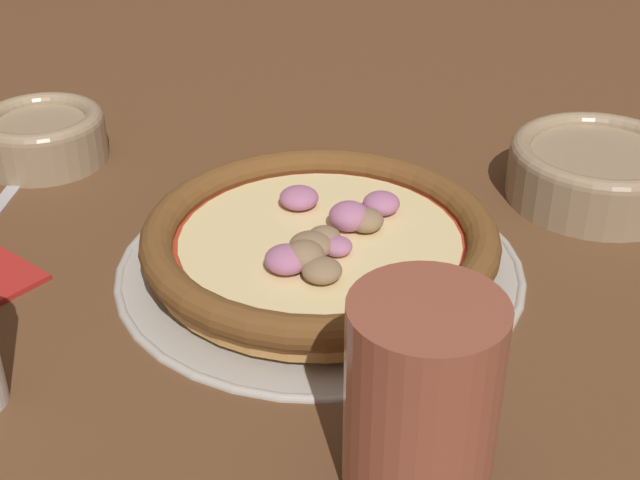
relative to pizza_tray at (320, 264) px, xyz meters
The scene contains 6 objects.
ground_plane 0.00m from the pizza_tray, ahead, with size 3.00×3.00×0.00m, color brown.
pizza_tray is the anchor object (origin of this frame).
pizza 0.02m from the pizza_tray, ahead, with size 0.26×0.26×0.04m.
bowl_near 0.26m from the pizza_tray, 68.46° to the left, with size 0.15×0.15×0.05m.
bowl_far 0.31m from the pizza_tray, behind, with size 0.11×0.11×0.05m.
drinking_cup 0.22m from the pizza_tray, 33.21° to the right, with size 0.08×0.08×0.12m.
Camera 1 is at (0.38, -0.40, 0.36)m, focal length 50.00 mm.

